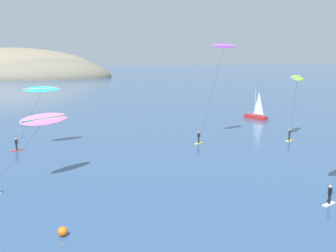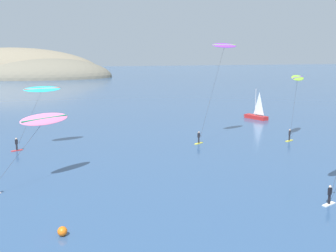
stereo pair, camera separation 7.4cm
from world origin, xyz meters
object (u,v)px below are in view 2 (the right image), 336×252
Objects in this scene: kitesurfer_purple at (222,54)px; kitesurfer_lime at (297,83)px; sailboat_near at (255,115)px; kitesurfer_pink at (41,123)px; kitesurfer_cyan at (40,93)px; marker_buoy at (62,231)px.

kitesurfer_lime is (10.92, -1.78, -4.15)m from kitesurfer_purple.
kitesurfer_purple reaches higher than sailboat_near.
kitesurfer_lime is at bearing 19.27° from kitesurfer_pink.
kitesurfer_purple is at bearing -2.07° from kitesurfer_cyan.
kitesurfer_cyan is (-37.88, -14.96, 6.66)m from sailboat_near.
kitesurfer_purple is 1.49× the size of kitesurfer_lime.
kitesurfer_pink is at bearing 97.55° from marker_buoy.
sailboat_near is at bearing 50.96° from marker_buoy.
kitesurfer_cyan is 25.43m from kitesurfer_purple.
kitesurfer_purple reaches higher than kitesurfer_lime.
marker_buoy is (-22.31, -27.63, -11.94)m from kitesurfer_purple.
sailboat_near is at bearing 83.41° from kitesurfer_lime.
kitesurfer_cyan is 35.95m from kitesurfer_lime.
marker_buoy is (1.80, -13.61, -5.48)m from kitesurfer_pink.
sailboat_near is 55.99m from marker_buoy.
kitesurfer_pink is at bearing -86.90° from kitesurfer_cyan.
sailboat_near is 0.42× the size of kitesurfer_purple.
kitesurfer_lime reaches higher than marker_buoy.
sailboat_near is 0.71× the size of kitesurfer_cyan.
kitesurfer_purple is at bearing 30.18° from kitesurfer_pink.
kitesurfer_lime is at bearing -96.59° from sailboat_near.
kitesurfer_cyan reaches higher than marker_buoy.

